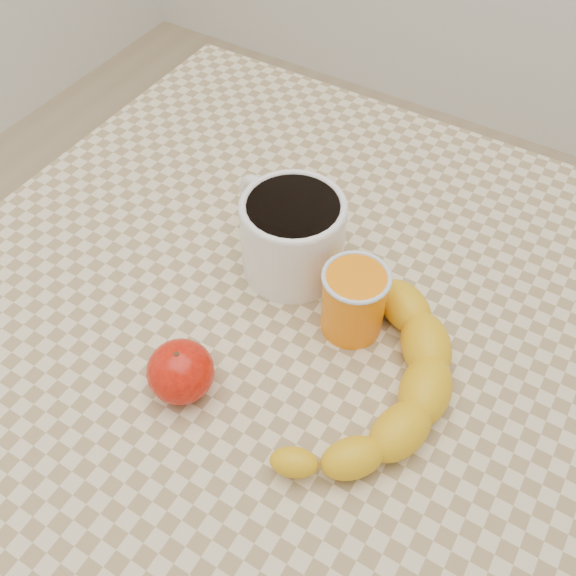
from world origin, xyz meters
The scene contains 6 objects.
ground centered at (0.00, 0.00, 0.00)m, with size 3.00×3.00×0.00m, color tan.
table centered at (0.00, 0.00, 0.66)m, with size 0.80×0.80×0.75m.
coffee_mug centered at (-0.02, 0.05, 0.80)m, with size 0.18×0.15×0.10m.
orange_juice_glass centered at (0.08, 0.00, 0.79)m, with size 0.07×0.07×0.08m.
apple centered at (-0.03, -0.15, 0.78)m, with size 0.08×0.08×0.06m.
banana centered at (0.11, -0.05, 0.78)m, with size 0.29×0.36×0.05m, color yellow, non-canonical shape.
Camera 1 is at (0.23, -0.39, 1.31)m, focal length 40.00 mm.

